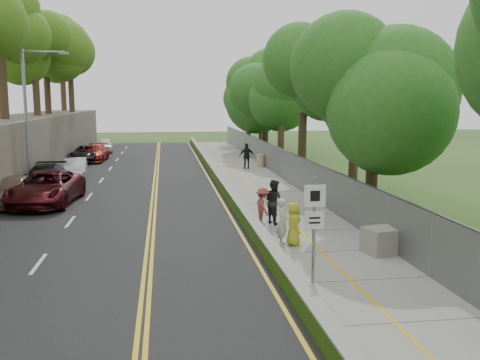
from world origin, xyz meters
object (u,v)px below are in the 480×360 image
object	(u,v)px
streetlight	(30,111)
painter_0	(293,224)
concrete_block	(384,240)
person_far	(247,156)
signpost	(314,218)
construction_barrel	(260,161)
car_2	(46,188)

from	to	relation	value
streetlight	painter_0	xyz separation A→B (m)	(11.91, -13.00, -3.80)
concrete_block	person_far	world-z (taller)	person_far
concrete_block	person_far	distance (m)	22.82
streetlight	concrete_block	bearing A→B (deg)	-44.28
painter_0	signpost	bearing A→B (deg)	167.20
signpost	construction_barrel	bearing A→B (deg)	82.99
person_far	streetlight	bearing A→B (deg)	34.85
car_2	painter_0	world-z (taller)	car_2
signpost	concrete_block	xyz separation A→B (m)	(3.25, 2.62, -1.47)
person_far	construction_barrel	bearing A→B (deg)	-136.88
streetlight	person_far	bearing A→B (deg)	31.75
signpost	car_2	world-z (taller)	signpost
painter_0	person_far	world-z (taller)	person_far
person_far	concrete_block	bearing A→B (deg)	96.17
streetlight	painter_0	size ratio (longest dim) A/B	5.06
concrete_block	person_far	xyz separation A→B (m)	(-1.22, 22.78, 0.53)
construction_barrel	painter_0	world-z (taller)	painter_0
streetlight	construction_barrel	bearing A→B (deg)	32.50
construction_barrel	painter_0	size ratio (longest dim) A/B	0.60
construction_barrel	car_2	distance (m)	18.77
concrete_block	painter_0	size ratio (longest dim) A/B	0.83
streetlight	person_far	size ratio (longest dim) A/B	4.15
construction_barrel	concrete_block	distance (m)	23.80
construction_barrel	painter_0	xyz separation A→B (m)	(-2.85, -22.40, 0.32)
car_2	construction_barrel	bearing A→B (deg)	49.63
streetlight	person_far	xyz separation A→B (m)	(13.54, 8.38, -3.63)
signpost	construction_barrel	world-z (taller)	signpost
signpost	construction_barrel	size ratio (longest dim) A/B	3.27
streetlight	concrete_block	size ratio (longest dim) A/B	6.09
streetlight	car_2	distance (m)	5.57
signpost	painter_0	xyz separation A→B (m)	(0.40, 4.02, -1.12)
car_2	person_far	bearing A→B (deg)	50.07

